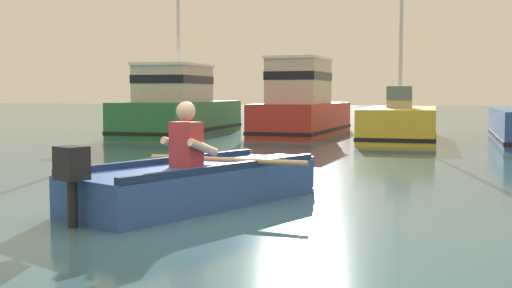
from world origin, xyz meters
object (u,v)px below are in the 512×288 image
Objects in this scene: rowboat_with_person at (200,182)px; moored_boat_yellow at (400,124)px; moored_boat_red at (302,107)px; moored_boat_green at (179,108)px.

moored_boat_yellow is (1.43, 11.10, 0.18)m from rowboat_with_person.
rowboat_with_person is at bearing -82.59° from moored_boat_red.
moored_boat_red is 1.07× the size of moored_boat_yellow.
rowboat_with_person is 0.59× the size of moored_boat_green.
moored_boat_yellow is at bearing -21.33° from moored_boat_red.
moored_boat_red is 3.27m from moored_boat_yellow.
moored_boat_green is 1.11× the size of moored_boat_red.
moored_boat_red is at bearing 97.41° from rowboat_with_person.
moored_boat_green is 3.80m from moored_boat_red.
moored_boat_yellow is (3.02, -1.18, -0.43)m from moored_boat_red.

